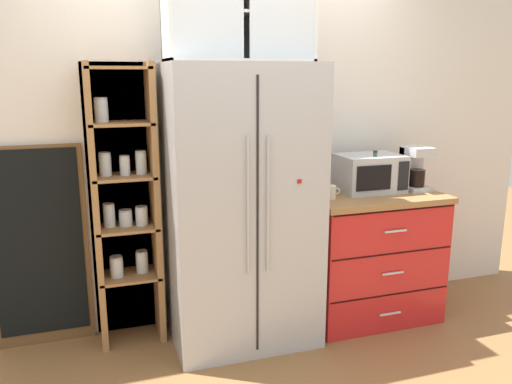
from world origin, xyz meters
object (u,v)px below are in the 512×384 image
Objects in this scene: refrigerator at (241,207)px; mug_cream at (330,192)px; chalkboard_menu at (39,247)px; microwave at (369,173)px; coffee_maker at (414,168)px; mug_navy at (371,186)px; bottle_green at (374,175)px.

refrigerator is 0.61m from mug_cream.
refrigerator is 1.37× the size of chalkboard_menu.
microwave is 0.34m from coffee_maker.
bottle_green reaches higher than mug_navy.
bottle_green is (0.36, 0.05, 0.09)m from mug_cream.
chalkboard_menu is at bearing 172.00° from bottle_green.
mug_navy is (0.96, 0.03, 0.07)m from refrigerator.
microwave is (0.96, 0.07, 0.15)m from refrigerator.
coffee_maker is (0.34, -0.04, 0.03)m from microwave.
refrigerator is 15.33× the size of mug_cream.
bottle_green reaches higher than mug_cream.
coffee_maker is at bearing 6.35° from mug_cream.
mug_cream is at bearing -173.65° from coffee_maker.
mug_navy is 0.09× the size of chalkboard_menu.
chalkboard_menu is (-2.55, 0.28, -0.41)m from coffee_maker.
mug_navy is (-0.34, 0.00, -0.11)m from coffee_maker.
microwave is 3.76× the size of mug_cream.
chalkboard_menu reaches higher than bottle_green.
refrigerator reaches higher than coffee_maker.
chalkboard_menu reaches higher than mug_cream.
coffee_maker is 0.35m from bottle_green.
refrigerator is at bearing -178.12° from mug_navy.
microwave is at bearing 4.18° from refrigerator.
chalkboard_menu is (-2.21, 0.31, -0.39)m from bottle_green.
chalkboard_menu is at bearing 173.85° from microwave.
refrigerator is at bearing -13.90° from chalkboard_menu.
mug_navy is 0.41× the size of bottle_green.
bottle_green is (-0.01, -0.07, 0.00)m from microwave.
bottle_green is (0.96, -0.00, 0.15)m from refrigerator.
mug_cream is (0.60, -0.05, 0.06)m from refrigerator.
microwave is at bearing 18.32° from mug_cream.
chalkboard_menu reaches higher than microwave.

